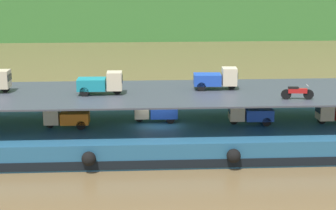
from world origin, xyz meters
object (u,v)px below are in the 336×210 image
object	(u,v)px
mini_truck_upper_mid	(101,83)
mini_truck_lower_fore	(250,113)
cargo_barge	(158,135)
motorcycle_upper_port	(297,92)
mini_truck_lower_mid	(155,111)
mini_truck_lower_aft	(66,117)
mini_truck_upper_fore	(216,79)

from	to	relation	value
mini_truck_upper_mid	mini_truck_lower_fore	bearing A→B (deg)	-1.00
cargo_barge	motorcycle_upper_port	bearing A→B (deg)	-15.75
mini_truck_lower_mid	mini_truck_upper_mid	xyz separation A→B (m)	(-3.30, -0.76, 2.00)
mini_truck_lower_fore	motorcycle_upper_port	size ratio (longest dim) A/B	1.46
motorcycle_upper_port	mini_truck_lower_mid	bearing A→B (deg)	161.08
mini_truck_lower_aft	mini_truck_lower_fore	bearing A→B (deg)	0.63
cargo_barge	mini_truck_upper_mid	bearing A→B (deg)	-176.63
mini_truck_lower_fore	motorcycle_upper_port	world-z (taller)	motorcycle_upper_port
mini_truck_upper_fore	cargo_barge	bearing A→B (deg)	-167.81
cargo_barge	motorcycle_upper_port	world-z (taller)	motorcycle_upper_port
mini_truck_lower_mid	mini_truck_upper_fore	xyz separation A→B (m)	(3.91, 0.25, 2.00)
mini_truck_lower_fore	mini_truck_lower_aft	bearing A→B (deg)	-179.37
cargo_barge	mini_truck_lower_fore	distance (m)	5.89
motorcycle_upper_port	mini_truck_lower_aft	bearing A→B (deg)	172.62
cargo_barge	mini_truck_lower_fore	world-z (taller)	mini_truck_lower_fore
cargo_barge	mini_truck_lower_aft	bearing A→B (deg)	-175.03
mini_truck_lower_aft	motorcycle_upper_port	world-z (taller)	motorcycle_upper_port
mini_truck_upper_fore	motorcycle_upper_port	world-z (taller)	mini_truck_upper_fore
mini_truck_lower_fore	motorcycle_upper_port	distance (m)	3.48
cargo_barge	mini_truck_lower_aft	world-z (taller)	mini_truck_lower_aft
mini_truck_lower_aft	motorcycle_upper_port	xyz separation A→B (m)	(13.70, -1.77, 1.74)
motorcycle_upper_port	mini_truck_lower_fore	bearing A→B (deg)	140.91
mini_truck_lower_aft	mini_truck_lower_fore	size ratio (longest dim) A/B	0.99
mini_truck_lower_fore	mini_truck_upper_mid	bearing A→B (deg)	179.00
cargo_barge	mini_truck_upper_mid	distance (m)	4.91
mini_truck_upper_mid	mini_truck_upper_fore	size ratio (longest dim) A/B	0.99
mini_truck_upper_mid	mini_truck_upper_fore	world-z (taller)	same
cargo_barge	mini_truck_lower_aft	xyz separation A→B (m)	(-5.66, -0.49, 1.44)
mini_truck_lower_fore	mini_truck_upper_fore	xyz separation A→B (m)	(-1.99, 1.17, 2.00)
mini_truck_lower_aft	mini_truck_lower_fore	xyz separation A→B (m)	(11.36, 0.13, 0.00)
cargo_barge	motorcycle_upper_port	distance (m)	8.94
mini_truck_lower_mid	motorcycle_upper_port	distance (m)	8.88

